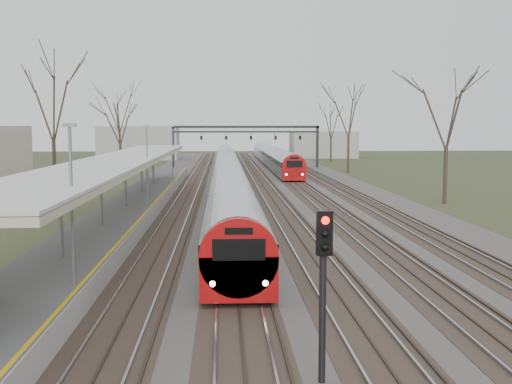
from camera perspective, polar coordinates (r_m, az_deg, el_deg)
track_bed at (r=61.43m, az=0.09°, el=0.34°), size 24.00×160.00×0.22m
platform at (r=44.31m, az=-10.80°, el=-1.33°), size 3.50×69.00×1.00m
canopy at (r=39.56m, az=-11.78°, el=2.79°), size 4.10×50.00×3.11m
signal_gantry at (r=91.11m, az=-0.91°, el=5.19°), size 21.00×0.59×6.08m
tree_west_far at (r=55.88m, az=-17.65°, el=7.69°), size 5.50×5.50×11.33m
tree_east_far at (r=50.99m, az=16.63°, el=7.10°), size 5.00×5.00×10.30m
train_near at (r=65.17m, az=-2.53°, el=1.90°), size 2.62×90.21×3.05m
train_far at (r=97.00m, az=1.47°, el=3.20°), size 2.62×60.21×3.05m
signal_post at (r=14.59m, az=6.01°, el=-6.98°), size 0.35×0.45×4.10m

